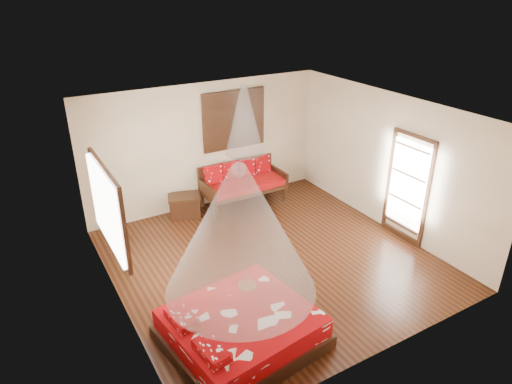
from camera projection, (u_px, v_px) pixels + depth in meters
room at (272, 191)px, 7.92m from camera, size 5.54×5.54×2.84m
bed at (241, 329)px, 6.46m from camera, size 2.22×2.06×0.63m
daybed at (242, 182)px, 10.47m from camera, size 1.91×0.85×0.97m
storage_chest at (185, 205)px, 10.00m from camera, size 0.82×0.70×0.48m
shutter_panel at (234, 120)px, 10.14m from camera, size 1.52×0.06×1.32m
window_left at (110, 207)px, 6.71m from camera, size 0.10×1.74×1.34m
glazed_door at (407, 188)px, 8.83m from camera, size 0.08×1.02×2.16m
wine_tray at (247, 283)px, 6.93m from camera, size 0.29×0.29×0.23m
mosquito_net_main at (240, 231)px, 5.79m from camera, size 2.03×2.03×1.80m
mosquito_net_daybed at (244, 121)px, 9.74m from camera, size 0.84×0.84×1.50m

